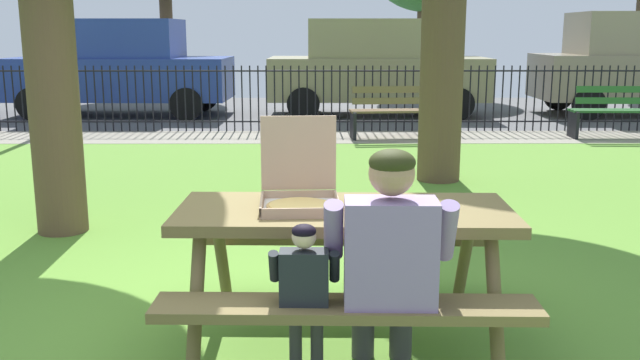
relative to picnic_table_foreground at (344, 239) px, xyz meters
The scene contains 12 objects.
ground 2.48m from the picnic_table_foreground, 105.86° to the left, with size 28.00×12.34×0.02m, color #609233.
cobblestone_walkway 7.84m from the picnic_table_foreground, 94.83° to the left, with size 28.00×1.40×0.01m, color gray.
street_asphalt 11.67m from the picnic_table_foreground, 93.23° to the left, with size 28.00×6.30×0.01m, color #515154.
picnic_table_foreground is the anchor object (origin of this frame).
pizza_box_open 0.36m from the picnic_table_foreground, 169.23° to the left, with size 0.44×0.46×0.48m.
adult_at_table 0.54m from the picnic_table_foreground, 69.43° to the right, with size 0.61×0.60×1.19m.
child_at_table 0.57m from the picnic_table_foreground, 111.37° to the right, with size 0.33×0.32×0.84m.
iron_fence_streetside 8.51m from the picnic_table_foreground, 94.43° to the left, with size 21.85×0.03×1.13m.
park_bench_center 7.75m from the picnic_table_foreground, 81.08° to the left, with size 1.63×0.59×0.85m.
park_bench_right 9.02m from the picnic_table_foreground, 57.99° to the left, with size 1.61×0.51×0.85m.
parked_car_center 11.65m from the picnic_table_foreground, 110.95° to the left, with size 4.44×2.00×1.94m.
parked_car_right 10.93m from the picnic_table_foreground, 84.34° to the left, with size 4.43×1.97×1.94m.
Camera 1 is at (0.51, -3.82, 1.70)m, focal length 39.64 mm.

